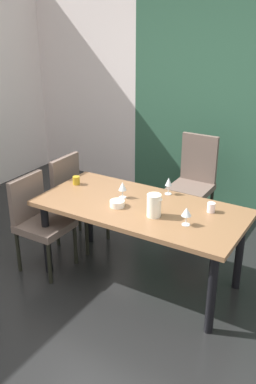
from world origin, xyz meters
name	(u,v)px	position (x,y,z in m)	size (l,w,h in m)	color
ground_plane	(90,301)	(0.00, 0.00, -0.01)	(5.46, 5.23, 0.02)	black
back_panel_interior	(85,79)	(-1.87, 2.57, 1.39)	(1.72, 0.10, 2.78)	silver
dining_table	(140,215)	(0.21, 0.50, 0.66)	(1.81, 0.87, 0.75)	brown
chair_left_far	(76,196)	(-0.72, 0.78, 0.52)	(0.44, 0.44, 0.93)	brown
chair_left_near	(39,218)	(-0.72, 0.21, 0.52)	(0.44, 0.44, 0.91)	brown
chair_head_far	(194,178)	(0.17, 1.81, 0.56)	(0.44, 0.45, 1.03)	brown
wine_glass_near_shelf	(169,182)	(0.31, 0.85, 0.87)	(0.06, 0.06, 0.16)	silver
wine_glass_corner	(187,212)	(0.69, 0.37, 0.86)	(0.08, 0.08, 0.15)	silver
wine_glass_rear	(123,187)	(-0.01, 0.56, 0.86)	(0.07, 0.07, 0.15)	silver
serving_bowl_front	(117,204)	(0.05, 0.38, 0.78)	(0.13, 0.13, 0.05)	white
cup_east	(76,180)	(-0.56, 0.60, 0.79)	(0.07, 0.07, 0.08)	#B08C1D
cup_north	(211,207)	(0.78, 0.69, 0.79)	(0.07, 0.07, 0.08)	white
pitcher_left	(154,205)	(0.40, 0.38, 0.85)	(0.13, 0.12, 0.19)	white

